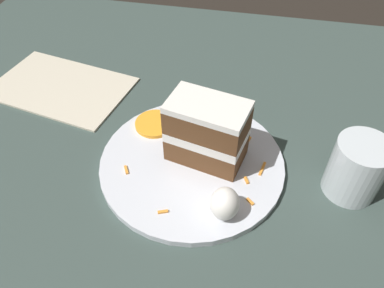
{
  "coord_description": "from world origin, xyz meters",
  "views": [
    {
      "loc": [
        -0.4,
        -0.13,
        0.48
      ],
      "look_at": [
        -0.01,
        -0.05,
        0.07
      ],
      "focal_mm": 35.0,
      "sensor_mm": 36.0,
      "label": 1
    }
  ],
  "objects_px": {
    "cake_slice": "(207,132)",
    "orange_garnish": "(155,124)",
    "plate": "(192,163)",
    "menu_card": "(61,87)",
    "cream_dollop": "(225,203)",
    "drinking_glass": "(355,171)"
  },
  "relations": [
    {
      "from": "orange_garnish",
      "to": "plate",
      "type": "bearing_deg",
      "value": -130.25
    },
    {
      "from": "cream_dollop",
      "to": "orange_garnish",
      "type": "relative_size",
      "value": 0.69
    },
    {
      "from": "cream_dollop",
      "to": "drinking_glass",
      "type": "bearing_deg",
      "value": -62.94
    },
    {
      "from": "cake_slice",
      "to": "menu_card",
      "type": "height_order",
      "value": "cake_slice"
    },
    {
      "from": "plate",
      "to": "cake_slice",
      "type": "distance_m",
      "value": 0.06
    },
    {
      "from": "cream_dollop",
      "to": "cake_slice",
      "type": "bearing_deg",
      "value": 23.26
    },
    {
      "from": "cake_slice",
      "to": "cream_dollop",
      "type": "height_order",
      "value": "cake_slice"
    },
    {
      "from": "cake_slice",
      "to": "menu_card",
      "type": "bearing_deg",
      "value": 79.77
    },
    {
      "from": "cream_dollop",
      "to": "orange_garnish",
      "type": "xyz_separation_m",
      "value": [
        0.16,
        0.14,
        -0.02
      ]
    },
    {
      "from": "plate",
      "to": "cake_slice",
      "type": "bearing_deg",
      "value": -56.01
    },
    {
      "from": "cake_slice",
      "to": "drinking_glass",
      "type": "distance_m",
      "value": 0.22
    },
    {
      "from": "cake_slice",
      "to": "drinking_glass",
      "type": "bearing_deg",
      "value": -80.47
    },
    {
      "from": "cake_slice",
      "to": "cream_dollop",
      "type": "bearing_deg",
      "value": -144.28
    },
    {
      "from": "cake_slice",
      "to": "orange_garnish",
      "type": "bearing_deg",
      "value": 74.0
    },
    {
      "from": "plate",
      "to": "orange_garnish",
      "type": "xyz_separation_m",
      "value": [
        0.07,
        0.08,
        0.01
      ]
    },
    {
      "from": "cake_slice",
      "to": "menu_card",
      "type": "xyz_separation_m",
      "value": [
        0.13,
        0.31,
        -0.06
      ]
    },
    {
      "from": "plate",
      "to": "cream_dollop",
      "type": "bearing_deg",
      "value": -144.18
    },
    {
      "from": "orange_garnish",
      "to": "drinking_glass",
      "type": "distance_m",
      "value": 0.33
    },
    {
      "from": "orange_garnish",
      "to": "drinking_glass",
      "type": "xyz_separation_m",
      "value": [
        -0.07,
        -0.32,
        0.03
      ]
    },
    {
      "from": "cake_slice",
      "to": "orange_garnish",
      "type": "xyz_separation_m",
      "value": [
        0.05,
        0.1,
        -0.05
      ]
    },
    {
      "from": "cake_slice",
      "to": "menu_card",
      "type": "relative_size",
      "value": 0.49
    },
    {
      "from": "drinking_glass",
      "to": "menu_card",
      "type": "relative_size",
      "value": 0.35
    }
  ]
}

